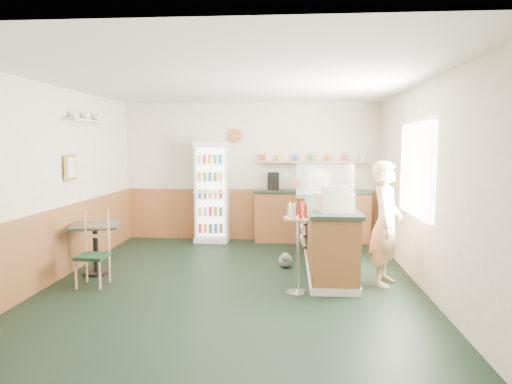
# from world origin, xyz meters

# --- Properties ---
(ground) EXTENTS (6.00, 6.00, 0.00)m
(ground) POSITION_xyz_m (0.00, 0.00, 0.00)
(ground) COLOR black
(ground) RESTS_ON ground
(room_envelope) EXTENTS (5.04, 6.02, 2.72)m
(room_envelope) POSITION_xyz_m (-0.23, 0.73, 1.52)
(room_envelope) COLOR beige
(room_envelope) RESTS_ON ground
(service_counter) EXTENTS (0.68, 3.01, 1.01)m
(service_counter) POSITION_xyz_m (1.35, 1.07, 0.46)
(service_counter) COLOR #94572F
(service_counter) RESTS_ON ground
(back_counter) EXTENTS (2.24, 0.42, 1.69)m
(back_counter) POSITION_xyz_m (1.19, 2.80, 0.55)
(back_counter) COLOR #94572F
(back_counter) RESTS_ON ground
(drinks_fridge) EXTENTS (0.64, 0.54, 1.94)m
(drinks_fridge) POSITION_xyz_m (-0.74, 2.74, 0.97)
(drinks_fridge) COLOR silver
(drinks_fridge) RESTS_ON ground
(display_case) EXTENTS (0.96, 0.50, 0.55)m
(display_case) POSITION_xyz_m (1.35, 1.70, 1.28)
(display_case) COLOR silver
(display_case) RESTS_ON service_counter
(cash_register) EXTENTS (0.49, 0.51, 0.24)m
(cash_register) POSITION_xyz_m (1.35, 0.03, 1.13)
(cash_register) COLOR beige
(cash_register) RESTS_ON service_counter
(shopkeeper) EXTENTS (0.57, 0.66, 1.67)m
(shopkeeper) POSITION_xyz_m (2.05, 0.16, 0.84)
(shopkeeper) COLOR tan
(shopkeeper) RESTS_ON ground
(condiment_stand) EXTENTS (0.37, 0.37, 1.14)m
(condiment_stand) POSITION_xyz_m (0.87, -0.31, 0.77)
(condiment_stand) COLOR silver
(condiment_stand) RESTS_ON ground
(newspaper_rack) EXTENTS (0.09, 0.45, 0.72)m
(newspaper_rack) POSITION_xyz_m (0.99, 1.39, 0.59)
(newspaper_rack) COLOR black
(newspaper_rack) RESTS_ON ground
(cafe_table) EXTENTS (0.83, 0.83, 0.73)m
(cafe_table) POSITION_xyz_m (-2.05, 0.36, 0.52)
(cafe_table) COLOR black
(cafe_table) RESTS_ON ground
(cafe_chair) EXTENTS (0.38, 0.38, 1.01)m
(cafe_chair) POSITION_xyz_m (-1.85, -0.12, 0.53)
(cafe_chair) COLOR black
(cafe_chair) RESTS_ON ground
(dog_doorstop) EXTENTS (0.21, 0.27, 0.25)m
(dog_doorstop) POSITION_xyz_m (0.71, 0.91, 0.12)
(dog_doorstop) COLOR gray
(dog_doorstop) RESTS_ON ground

